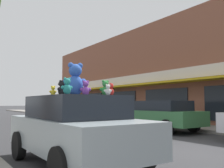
% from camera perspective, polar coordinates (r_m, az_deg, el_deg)
% --- Properties ---
extents(ground_plane, '(260.00, 260.00, 0.00)m').
position_cam_1_polar(ground_plane, '(7.62, 16.09, -14.87)').
color(ground_plane, '#333335').
extents(storefront_row, '(13.87, 35.70, 7.48)m').
position_cam_1_polar(storefront_row, '(22.90, 22.99, 1.81)').
color(storefront_row, brown).
rests_on(storefront_row, ground_plane).
extents(plush_art_car, '(2.02, 4.20, 1.57)m').
position_cam_1_polar(plush_art_car, '(5.90, -8.47, -9.90)').
color(plush_art_car, '#8C999E').
rests_on(plush_art_car, ground_plane).
extents(teddy_bear_giant, '(0.59, 0.40, 0.78)m').
position_cam_1_polar(teddy_bear_giant, '(5.87, -8.42, 0.93)').
color(teddy_bear_giant, blue).
rests_on(teddy_bear_giant, plush_art_car).
extents(teddy_bear_red, '(0.22, 0.17, 0.29)m').
position_cam_1_polar(teddy_bear_red, '(5.71, -0.21, -1.32)').
color(teddy_bear_red, red).
rests_on(teddy_bear_red, plush_art_car).
extents(teddy_bear_white, '(0.18, 0.13, 0.24)m').
position_cam_1_polar(teddy_bear_white, '(5.32, -0.93, -1.37)').
color(teddy_bear_white, white).
rests_on(teddy_bear_white, plush_art_car).
extents(teddy_bear_purple, '(0.26, 0.20, 0.35)m').
position_cam_1_polar(teddy_bear_purple, '(5.68, -6.05, -1.00)').
color(teddy_bear_purple, purple).
rests_on(teddy_bear_purple, plush_art_car).
extents(teddy_bear_green, '(0.29, 0.19, 0.38)m').
position_cam_1_polar(teddy_bear_green, '(5.88, -1.55, -1.00)').
color(teddy_bear_green, green).
rests_on(teddy_bear_green, plush_art_car).
extents(teddy_bear_black, '(0.25, 0.24, 0.36)m').
position_cam_1_polar(teddy_bear_black, '(5.83, -11.50, -0.96)').
color(teddy_bear_black, black).
rests_on(teddy_bear_black, plush_art_car).
extents(teddy_bear_teal, '(0.25, 0.16, 0.34)m').
position_cam_1_polar(teddy_bear_teal, '(5.01, -10.24, -0.55)').
color(teddy_bear_teal, teal).
rests_on(teddy_bear_teal, plush_art_car).
extents(teddy_bear_yellow, '(0.17, 0.10, 0.23)m').
position_cam_1_polar(teddy_bear_yellow, '(5.84, -13.34, -1.56)').
color(teddy_bear_yellow, yellow).
rests_on(teddy_bear_yellow, plush_art_car).
extents(teddy_bear_orange, '(0.23, 0.15, 0.30)m').
position_cam_1_polar(teddy_bear_orange, '(6.14, -8.04, -1.46)').
color(teddy_bear_orange, orange).
rests_on(teddy_bear_orange, plush_art_car).
extents(parked_car_far_center, '(2.05, 4.79, 1.52)m').
position_cam_1_polar(parked_car_far_center, '(13.07, 10.36, -6.77)').
color(parked_car_far_center, '#336B3D').
rests_on(parked_car_far_center, ground_plane).
extents(parked_car_far_right, '(2.14, 4.62, 1.54)m').
position_cam_1_polar(parked_car_far_right, '(19.92, -7.09, -5.96)').
color(parked_car_far_right, black).
rests_on(parked_car_far_right, ground_plane).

